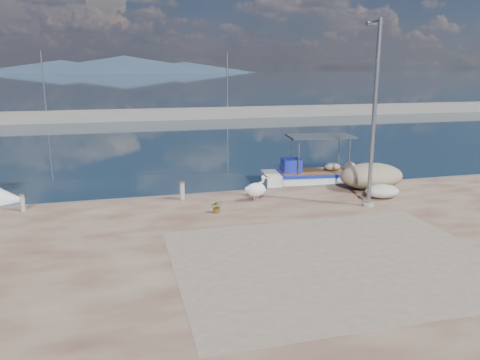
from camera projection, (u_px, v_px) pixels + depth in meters
name	position (u px, v px, depth m)	size (l,w,h in m)	color
ground	(269.00, 243.00, 15.78)	(1400.00, 1400.00, 0.00)	#162635
quay	(356.00, 330.00, 10.08)	(44.00, 22.00, 0.50)	#522A23
quay_patch	(336.00, 260.00, 13.09)	(9.00, 7.00, 0.01)	gray
breakwater	(159.00, 114.00, 53.26)	(120.00, 2.20, 7.50)	gray
mountains	(120.00, 65.00, 625.86)	(370.00, 280.00, 22.00)	#28384C
boat_right	(318.00, 178.00, 24.13)	(6.06, 2.57, 2.83)	white
pelican	(256.00, 189.00, 18.81)	(1.08, 0.53, 1.05)	tan
lamp_post	(373.00, 121.00, 17.53)	(0.44, 0.96, 7.00)	gray
bollard_near	(182.00, 189.00, 19.02)	(0.26, 0.26, 0.79)	gray
bollard_far	(22.00, 202.00, 17.50)	(0.23, 0.23, 0.70)	gray
potted_plant	(217.00, 206.00, 17.34)	(0.44, 0.38, 0.49)	#33722D
net_pile_c	(371.00, 176.00, 20.77)	(2.88, 2.06, 1.13)	tan
net_pile_d	(382.00, 191.00, 19.37)	(1.45, 1.09, 0.55)	beige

